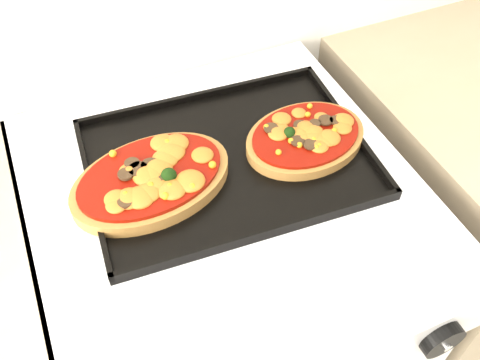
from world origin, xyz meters
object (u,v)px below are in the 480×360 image
pizza_right (305,137)px  pizza_left (151,178)px  stove (227,320)px  baking_tray (227,158)px

pizza_right → pizza_left: bearing=177.6°
pizza_left → pizza_right: 0.26m
stove → baking_tray: baking_tray is taller
stove → pizza_right: bearing=7.2°
baking_tray → pizza_right: 0.13m
pizza_left → pizza_right: size_ratio=1.22×
baking_tray → pizza_left: pizza_left is taller
baking_tray → pizza_left: 0.13m
stove → baking_tray: 0.47m
baking_tray → pizza_right: (0.13, -0.02, 0.01)m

